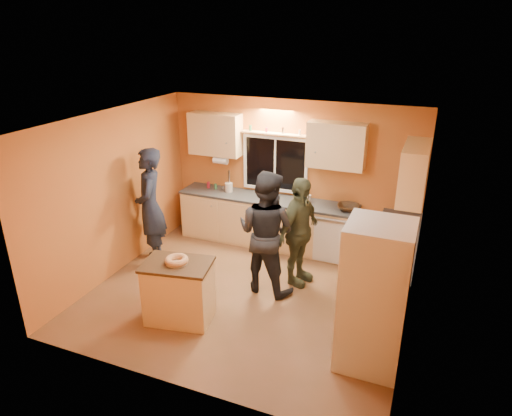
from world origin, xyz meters
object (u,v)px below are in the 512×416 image
at_px(refrigerator, 374,297).
at_px(island, 179,291).
at_px(person_left, 150,207).
at_px(person_center, 266,232).
at_px(person_right, 299,232).

xyz_separation_m(refrigerator, island, (-2.51, -0.10, -0.46)).
distance_m(refrigerator, island, 2.56).
relative_size(island, person_left, 0.50).
relative_size(person_left, person_center, 1.05).
height_order(island, person_left, person_left).
distance_m(person_left, person_center, 2.08).
height_order(refrigerator, person_center, person_center).
bearing_deg(island, refrigerator, -8.35).
bearing_deg(person_left, person_center, 57.53).
relative_size(refrigerator, island, 1.83).
bearing_deg(refrigerator, island, -177.80).
xyz_separation_m(person_left, person_right, (2.47, 0.23, -0.13)).
distance_m(person_center, person_right, 0.54).
relative_size(person_left, person_right, 1.15).
relative_size(island, person_center, 0.52).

